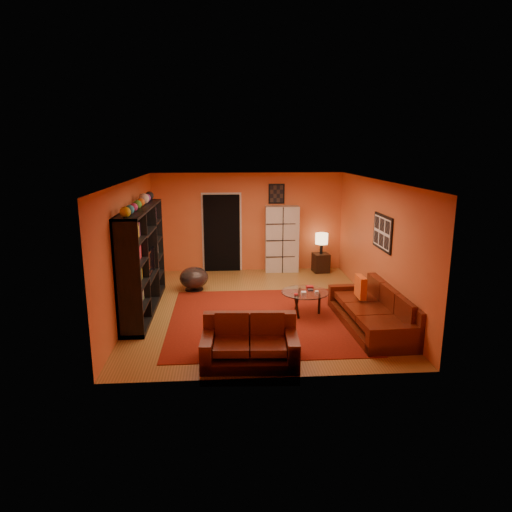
{
  "coord_description": "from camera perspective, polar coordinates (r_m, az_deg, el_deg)",
  "views": [
    {
      "loc": [
        -0.65,
        -8.95,
        3.23
      ],
      "look_at": [
        0.0,
        0.1,
        1.07
      ],
      "focal_mm": 32.0,
      "sensor_mm": 36.0,
      "label": 1
    }
  ],
  "objects": [
    {
      "name": "entertainment_unit",
      "position": [
        9.35,
        -14.01,
        -0.48
      ],
      "size": [
        0.45,
        3.0,
        2.1
      ],
      "primitive_type": "cube",
      "color": "black",
      "rests_on": "floor"
    },
    {
      "name": "floor",
      "position": [
        9.54,
        0.03,
        -6.4
      ],
      "size": [
        6.0,
        6.0,
        0.0
      ],
      "primitive_type": "plane",
      "color": "brown",
      "rests_on": "ground"
    },
    {
      "name": "wall_art_back",
      "position": [
        12.07,
        2.59,
        7.78
      ],
      "size": [
        0.42,
        0.03,
        0.52
      ],
      "primitive_type": "cube",
      "color": "black",
      "rests_on": "wall_back"
    },
    {
      "name": "wall_back",
      "position": [
        12.12,
        -1.0,
        4.24
      ],
      "size": [
        6.0,
        0.0,
        6.0
      ],
      "primitive_type": "plane",
      "rotation": [
        1.57,
        0.0,
        0.0
      ],
      "color": "#D05B2D",
      "rests_on": "floor"
    },
    {
      "name": "sofa",
      "position": [
        8.73,
        14.91,
        -6.8
      ],
      "size": [
        1.1,
        2.49,
        0.85
      ],
      "rotation": [
        0.0,
        0.0,
        0.04
      ],
      "color": "#451309",
      "rests_on": "rug"
    },
    {
      "name": "loveseat",
      "position": [
        7.17,
        -0.79,
        -10.84
      ],
      "size": [
        1.51,
        0.96,
        0.85
      ],
      "rotation": [
        0.0,
        0.0,
        1.52
      ],
      "color": "#451309",
      "rests_on": "rug"
    },
    {
      "name": "wall_left",
      "position": [
        9.34,
        -15.45,
        0.98
      ],
      "size": [
        0.0,
        6.0,
        6.0
      ],
      "primitive_type": "plane",
      "rotation": [
        1.57,
        0.0,
        1.57
      ],
      "color": "#D05B2D",
      "rests_on": "floor"
    },
    {
      "name": "side_table",
      "position": [
        12.23,
        8.1,
        -0.84
      ],
      "size": [
        0.44,
        0.44,
        0.5
      ],
      "primitive_type": "cube",
      "rotation": [
        0.0,
        0.0,
        0.12
      ],
      "color": "black",
      "rests_on": "floor"
    },
    {
      "name": "wall_art_right",
      "position": [
        9.34,
        15.55,
        2.86
      ],
      "size": [
        0.03,
        1.0,
        0.7
      ],
      "primitive_type": "cube",
      "color": "black",
      "rests_on": "wall_right"
    },
    {
      "name": "wall_front",
      "position": [
        6.29,
        2.02,
        -4.49
      ],
      "size": [
        6.0,
        0.0,
        6.0
      ],
      "primitive_type": "plane",
      "rotation": [
        -1.57,
        0.0,
        0.0
      ],
      "color": "#D05B2D",
      "rests_on": "floor"
    },
    {
      "name": "doorway",
      "position": [
        12.11,
        -4.29,
        2.85
      ],
      "size": [
        0.95,
        0.1,
        2.04
      ],
      "primitive_type": "cube",
      "color": "black",
      "rests_on": "floor"
    },
    {
      "name": "wall_right",
      "position": [
        9.68,
        14.96,
        1.44
      ],
      "size": [
        0.0,
        6.0,
        6.0
      ],
      "primitive_type": "plane",
      "rotation": [
        1.57,
        0.0,
        -1.57
      ],
      "color": "#D05B2D",
      "rests_on": "floor"
    },
    {
      "name": "ceiling",
      "position": [
        8.99,
        0.04,
        9.39
      ],
      "size": [
        6.0,
        6.0,
        0.0
      ],
      "primitive_type": "plane",
      "rotation": [
        3.14,
        0.0,
        0.0
      ],
      "color": "white",
      "rests_on": "wall_back"
    },
    {
      "name": "tv",
      "position": [
        9.45,
        -13.59,
        -0.83
      ],
      "size": [
        0.86,
        0.11,
        0.5
      ],
      "primitive_type": "imported",
      "rotation": [
        0.0,
        0.0,
        1.57
      ],
      "color": "black",
      "rests_on": "entertainment_unit"
    },
    {
      "name": "storage_cabinet",
      "position": [
        12.08,
        3.25,
        2.13
      ],
      "size": [
        0.88,
        0.41,
        1.75
      ],
      "primitive_type": "cube",
      "rotation": [
        0.0,
        0.0,
        -0.03
      ],
      "color": "beige",
      "rests_on": "floor"
    },
    {
      "name": "coffee_table",
      "position": [
        9.05,
        6.13,
        -4.76
      ],
      "size": [
        0.93,
        0.93,
        0.46
      ],
      "rotation": [
        0.0,
        0.0,
        -0.2
      ],
      "color": "silver",
      "rests_on": "floor"
    },
    {
      "name": "table_lamp",
      "position": [
        12.09,
        8.2,
        2.1
      ],
      "size": [
        0.33,
        0.33,
        0.55
      ],
      "color": "black",
      "rests_on": "side_table"
    },
    {
      "name": "rug",
      "position": [
        8.89,
        1.01,
        -7.87
      ],
      "size": [
        3.6,
        3.6,
        0.01
      ],
      "primitive_type": "cube",
      "color": "#5F130A",
      "rests_on": "floor"
    },
    {
      "name": "throw_pillow",
      "position": [
        8.98,
        12.94,
        -3.79
      ],
      "size": [
        0.12,
        0.42,
        0.42
      ],
      "primitive_type": "cube",
      "color": "#E35619",
      "rests_on": "sofa"
    },
    {
      "name": "bowl_chair",
      "position": [
        10.65,
        -7.77,
        -2.75
      ],
      "size": [
        0.66,
        0.66,
        0.54
      ],
      "color": "black",
      "rests_on": "floor"
    }
  ]
}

